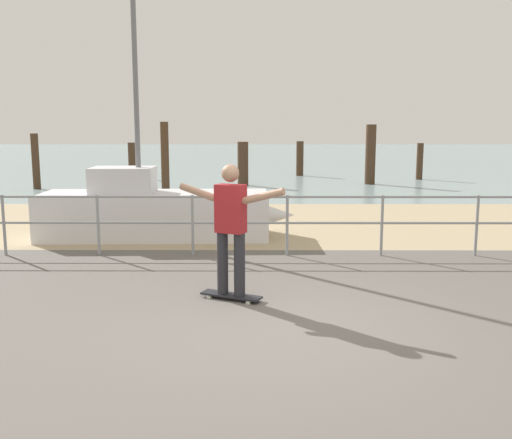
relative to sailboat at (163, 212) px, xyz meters
name	(u,v)px	position (x,y,z in m)	size (l,w,h in m)	color
ground_plane	(288,371)	(2.15, -6.21, -0.53)	(24.00, 10.00, 0.04)	#605B56
beach_strip	(271,223)	(2.15, 1.79, -0.53)	(24.00, 6.00, 0.04)	tan
sea_surface	(263,156)	(2.15, 29.79, -0.53)	(72.00, 50.00, 0.04)	#849EA3
railing_fence	(240,216)	(1.56, -1.61, 0.17)	(11.22, 0.05, 1.05)	gray
sailboat	(163,212)	(0.00, 0.00, 0.00)	(4.98, 1.54, 5.71)	silver
skateboard	(231,296)	(1.53, -4.11, -0.46)	(0.81, 0.52, 0.08)	black
skateboarder	(231,222)	(1.53, -4.11, 0.49)	(1.35, 0.69, 1.65)	#26262B
groyne_post_0	(36,162)	(-5.80, 8.62, 0.43)	(0.25, 0.25, 1.92)	#422D1E
groyne_post_1	(132,160)	(-3.44, 12.92, 0.21)	(0.30, 0.30, 1.48)	#422D1E
groyne_post_2	(165,159)	(-1.07, 6.93, 0.63)	(0.25, 0.25, 2.30)	#422D1E
groyne_post_3	(243,164)	(1.29, 9.86, 0.28)	(0.39, 0.39, 1.60)	#422D1E
groyne_post_4	(300,159)	(3.66, 13.94, 0.23)	(0.32, 0.32, 1.51)	#422D1E
groyne_post_5	(370,155)	(6.03, 10.32, 0.59)	(0.38, 0.38, 2.23)	#422D1E
groyne_post_6	(420,162)	(8.39, 12.21, 0.22)	(0.26, 0.26, 1.48)	#422D1E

